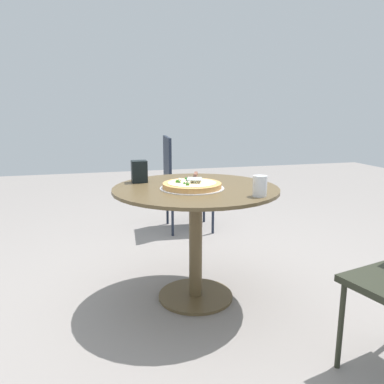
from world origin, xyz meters
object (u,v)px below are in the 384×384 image
(patio_table, at_px, (196,215))
(drinking_cup, at_px, (260,186))
(pizza_server, at_px, (195,176))
(napkin_dispenser, at_px, (139,171))
(patio_chair_far, at_px, (181,176))
(pizza_on_tray, at_px, (192,185))

(patio_table, relative_size, drinking_cup, 8.92)
(pizza_server, relative_size, napkin_dispenser, 1.62)
(patio_chair_far, bearing_deg, napkin_dispenser, -24.89)
(patio_table, distance_m, pizza_server, 0.22)
(patio_table, height_order, pizza_on_tray, pizza_on_tray)
(pizza_on_tray, distance_m, pizza_server, 0.08)
(patio_chair_far, bearing_deg, patio_table, -9.39)
(patio_chair_far, bearing_deg, drinking_cup, 1.07)
(napkin_dispenser, bearing_deg, patio_chair_far, 65.18)
(napkin_dispenser, bearing_deg, pizza_server, -34.89)
(pizza_server, xyz_separation_m, drinking_cup, (0.34, 0.25, -0.00))
(patio_table, relative_size, napkin_dispenser, 7.18)
(drinking_cup, bearing_deg, napkin_dispenser, -134.91)
(patio_table, relative_size, pizza_on_tray, 2.62)
(pizza_on_tray, relative_size, drinking_cup, 3.41)
(patio_table, xyz_separation_m, napkin_dispenser, (-0.23, -0.29, 0.23))
(pizza_on_tray, xyz_separation_m, pizza_server, (-0.06, 0.03, 0.04))
(pizza_server, distance_m, patio_chair_far, 1.35)
(pizza_server, relative_size, patio_chair_far, 0.24)
(pizza_server, bearing_deg, napkin_dispenser, -124.96)
(drinking_cup, height_order, napkin_dispenser, napkin_dispenser)
(pizza_on_tray, relative_size, napkin_dispenser, 2.74)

